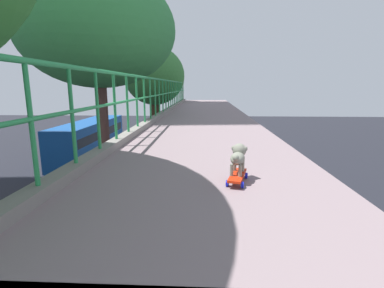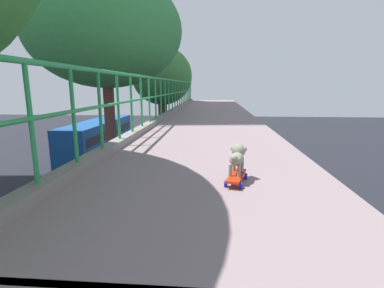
% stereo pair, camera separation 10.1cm
% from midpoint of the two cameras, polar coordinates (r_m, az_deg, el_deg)
% --- Properties ---
extents(overpass_deck, '(2.98, 37.44, 0.50)m').
position_cam_midpoint_polar(overpass_deck, '(2.33, -0.23, -20.68)').
color(overpass_deck, gray).
rests_on(overpass_deck, bridge_pier).
extents(green_railing, '(0.20, 35.57, 1.23)m').
position_cam_midpoint_polar(green_railing, '(2.61, -34.01, -6.71)').
color(green_railing, gray).
rests_on(green_railing, overpass_deck).
extents(car_red_taxi_fifth, '(1.85, 4.60, 1.61)m').
position_cam_midpoint_polar(car_red_taxi_fifth, '(14.55, -23.73, -12.67)').
color(car_red_taxi_fifth, red).
rests_on(car_red_taxi_fifth, ground).
extents(city_bus, '(2.65, 11.32, 3.39)m').
position_cam_midpoint_polar(city_bus, '(26.69, -19.83, 1.11)').
color(city_bus, '#13468C').
rests_on(city_bus, ground).
extents(roadside_tree_mid, '(5.42, 5.42, 10.30)m').
position_cam_midpoint_polar(roadside_tree_mid, '(11.14, -18.65, 20.52)').
color(roadside_tree_mid, brown).
rests_on(roadside_tree_mid, ground).
extents(roadside_tree_far, '(3.82, 3.82, 8.89)m').
position_cam_midpoint_polar(roadside_tree_far, '(18.71, -7.69, 12.92)').
color(roadside_tree_far, '#513824').
rests_on(roadside_tree_far, ground).
extents(toy_skateboard, '(0.27, 0.50, 0.09)m').
position_cam_midpoint_polar(toy_skateboard, '(3.03, 8.13, -6.39)').
color(toy_skateboard, red).
rests_on(toy_skateboard, overpass_deck).
extents(small_dog, '(0.22, 0.37, 0.30)m').
position_cam_midpoint_polar(small_dog, '(3.04, 8.31, -2.32)').
color(small_dog, gray).
rests_on(small_dog, toy_skateboard).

